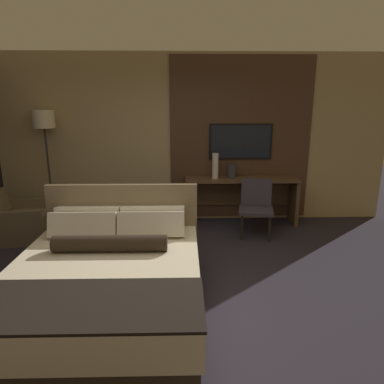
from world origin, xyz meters
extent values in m
plane|color=#28232D|center=(0.00, 0.00, 0.00)|extent=(16.00, 16.00, 0.00)
cube|color=tan|center=(0.00, 2.60, 1.40)|extent=(7.20, 0.06, 2.80)
cube|color=#4C3323|center=(1.08, 2.56, 1.40)|extent=(2.37, 0.03, 2.70)
cube|color=#33281E|center=(-0.62, -0.30, 0.11)|extent=(1.72, 1.99, 0.22)
cube|color=beige|center=(-0.62, -0.30, 0.38)|extent=(1.78, 2.05, 0.31)
cube|color=black|center=(-0.62, -0.97, 0.54)|extent=(1.79, 0.72, 0.02)
cube|color=#7F6B4C|center=(-0.62, 0.76, 0.53)|extent=(1.81, 0.08, 1.05)
cube|color=beige|center=(-1.00, 0.62, 0.67)|extent=(0.75, 0.23, 0.31)
cube|color=beige|center=(-0.24, 0.62, 0.67)|extent=(0.75, 0.23, 0.31)
cube|color=beige|center=(-1.00, 0.41, 0.67)|extent=(0.75, 0.25, 0.32)
cube|color=beige|center=(-0.24, 0.41, 0.67)|extent=(0.75, 0.25, 0.32)
cylinder|color=#2D2319|center=(-0.62, 0.00, 0.62)|extent=(1.15, 0.17, 0.17)
cube|color=brown|center=(1.08, 2.29, 0.77)|extent=(1.87, 0.47, 0.03)
cube|color=brown|center=(0.18, 2.29, 0.37)|extent=(0.06, 0.43, 0.75)
cube|color=brown|center=(1.99, 2.29, 0.37)|extent=(0.06, 0.43, 0.75)
cube|color=brown|center=(1.08, 2.51, 0.45)|extent=(1.75, 0.02, 0.37)
cube|color=black|center=(1.08, 2.52, 1.37)|extent=(1.05, 0.04, 0.59)
cube|color=black|center=(1.08, 2.50, 1.37)|extent=(0.99, 0.01, 0.55)
cube|color=#38333D|center=(1.22, 1.70, 0.42)|extent=(0.58, 0.56, 0.05)
cube|color=#38333D|center=(1.26, 1.90, 0.65)|extent=(0.48, 0.19, 0.42)
cylinder|color=black|center=(0.99, 1.55, 0.20)|extent=(0.04, 0.04, 0.39)
cylinder|color=black|center=(1.38, 1.47, 0.20)|extent=(0.04, 0.04, 0.39)
cylinder|color=black|center=(1.06, 1.92, 0.20)|extent=(0.04, 0.04, 0.39)
cylinder|color=black|center=(1.45, 1.85, 0.20)|extent=(0.04, 0.04, 0.39)
cube|color=brown|center=(-2.34, 1.72, 0.19)|extent=(0.83, 0.70, 0.38)
cube|color=brown|center=(-2.28, 1.38, 0.26)|extent=(0.75, 0.23, 0.52)
cube|color=brown|center=(-2.40, 2.05, 0.26)|extent=(0.75, 0.23, 0.52)
cylinder|color=#282623|center=(-2.09, 2.34, 0.01)|extent=(0.28, 0.28, 0.03)
cylinder|color=#332D28|center=(-2.09, 2.34, 0.83)|extent=(0.03, 0.03, 1.65)
cylinder|color=beige|center=(-2.09, 2.34, 1.75)|extent=(0.34, 0.34, 0.28)
cylinder|color=silver|center=(0.64, 2.30, 0.99)|extent=(0.10, 0.10, 0.42)
cylinder|color=#333338|center=(0.92, 2.34, 0.90)|extent=(0.15, 0.15, 0.23)
camera|label=1|loc=(0.13, -3.24, 1.99)|focal=32.00mm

